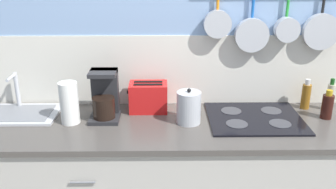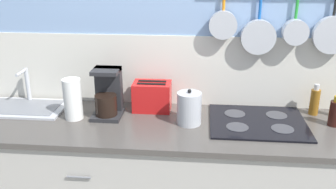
% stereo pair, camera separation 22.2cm
% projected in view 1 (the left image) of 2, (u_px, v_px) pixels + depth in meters
% --- Properties ---
extents(wall_back, '(7.20, 0.15, 2.60)m').
position_uv_depth(wall_back, '(221.00, 54.00, 2.52)').
color(wall_back, '#84A3CC').
rests_on(wall_back, ground_plane).
extents(countertop, '(3.39, 0.67, 0.03)m').
position_uv_depth(countertop, '(227.00, 126.00, 2.30)').
color(countertop, '#4C4742').
rests_on(countertop, cabinet_base).
extents(sink_basin, '(0.58, 0.34, 0.25)m').
position_uv_depth(sink_basin, '(13.00, 112.00, 2.41)').
color(sink_basin, '#B7BABF').
rests_on(sink_basin, countertop).
extents(paper_towel_roll, '(0.11, 0.11, 0.26)m').
position_uv_depth(paper_towel_roll, '(69.00, 103.00, 2.27)').
color(paper_towel_roll, white).
rests_on(paper_towel_roll, countertop).
extents(coffee_maker, '(0.18, 0.21, 0.31)m').
position_uv_depth(coffee_maker, '(105.00, 98.00, 2.34)').
color(coffee_maker, '#262628').
rests_on(coffee_maker, countertop).
extents(toaster, '(0.26, 0.16, 0.19)m').
position_uv_depth(toaster, '(148.00, 97.00, 2.46)').
color(toaster, red).
rests_on(toaster, countertop).
extents(kettle, '(0.15, 0.15, 0.22)m').
position_uv_depth(kettle, '(189.00, 107.00, 2.28)').
color(kettle, '#B7BABF').
rests_on(kettle, countertop).
extents(cooktop, '(0.58, 0.50, 0.01)m').
position_uv_depth(cooktop, '(255.00, 118.00, 2.36)').
color(cooktop, black).
rests_on(cooktop, countertop).
extents(bottle_hot_sauce, '(0.06, 0.06, 0.20)m').
position_uv_depth(bottle_hot_sauce, '(306.00, 96.00, 2.49)').
color(bottle_hot_sauce, '#8C5919').
rests_on(bottle_hot_sauce, countertop).
extents(bottle_dish_soap, '(0.07, 0.07, 0.19)m').
position_uv_depth(bottle_dish_soap, '(327.00, 106.00, 2.35)').
color(bottle_dish_soap, '#33140F').
rests_on(bottle_dish_soap, countertop).
extents(bottle_olive_oil, '(0.05, 0.05, 0.22)m').
position_uv_depth(bottle_olive_oil, '(330.00, 96.00, 2.46)').
color(bottle_olive_oil, '#BFB799').
rests_on(bottle_olive_oil, countertop).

